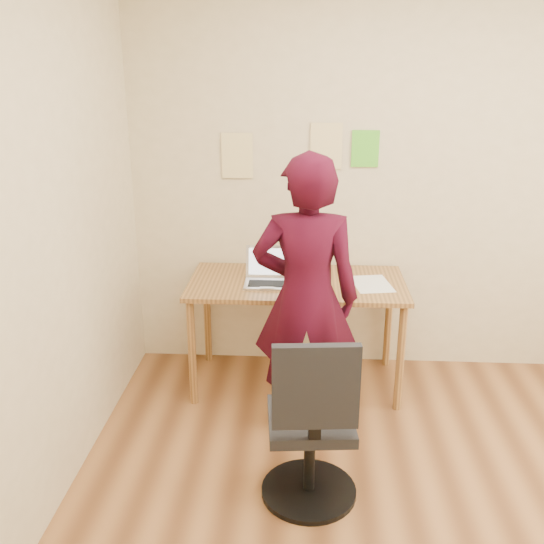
# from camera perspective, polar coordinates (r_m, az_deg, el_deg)

# --- Properties ---
(room) EXTENTS (3.58, 3.58, 2.78)m
(room) POSITION_cam_1_polar(r_m,az_deg,el_deg) (2.49, 15.90, 1.19)
(room) COLOR brown
(room) RESTS_ON ground
(desk) EXTENTS (1.40, 0.70, 0.74)m
(desk) POSITION_cam_1_polar(r_m,az_deg,el_deg) (3.97, 2.35, -2.05)
(desk) COLOR #A07037
(desk) RESTS_ON ground
(laptop) EXTENTS (0.31, 0.27, 0.22)m
(laptop) POSITION_cam_1_polar(r_m,az_deg,el_deg) (3.89, -0.33, -0.31)
(laptop) COLOR silver
(laptop) RESTS_ON desk
(paper_sheet) EXTENTS (0.28, 0.36, 0.00)m
(paper_sheet) POSITION_cam_1_polar(r_m,az_deg,el_deg) (3.94, 9.37, -1.11)
(paper_sheet) COLOR white
(paper_sheet) RESTS_ON desk
(phone) EXTENTS (0.10, 0.12, 0.01)m
(phone) POSITION_cam_1_polar(r_m,az_deg,el_deg) (3.74, 4.54, -1.95)
(phone) COLOR black
(phone) RESTS_ON desk
(wall_note_left) EXTENTS (0.21, 0.00, 0.30)m
(wall_note_left) POSITION_cam_1_polar(r_m,az_deg,el_deg) (4.13, -3.30, 10.87)
(wall_note_left) COLOR #F0D78F
(wall_note_left) RESTS_ON room
(wall_note_mid) EXTENTS (0.21, 0.00, 0.30)m
(wall_note_mid) POSITION_cam_1_polar(r_m,az_deg,el_deg) (4.09, 5.12, 11.73)
(wall_note_mid) COLOR #F0D78F
(wall_note_mid) RESTS_ON room
(wall_note_right) EXTENTS (0.18, 0.00, 0.24)m
(wall_note_right) POSITION_cam_1_polar(r_m,az_deg,el_deg) (4.11, 8.77, 11.39)
(wall_note_right) COLOR #59CE2E
(wall_note_right) RESTS_ON room
(office_chair) EXTENTS (0.48, 0.48, 0.93)m
(office_chair) POSITION_cam_1_polar(r_m,az_deg,el_deg) (3.02, 3.73, -14.88)
(office_chair) COLOR black
(office_chair) RESTS_ON ground
(person) EXTENTS (0.61, 0.40, 1.66)m
(person) POSITION_cam_1_polar(r_m,az_deg,el_deg) (3.41, 3.21, -2.54)
(person) COLOR #330715
(person) RESTS_ON ground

